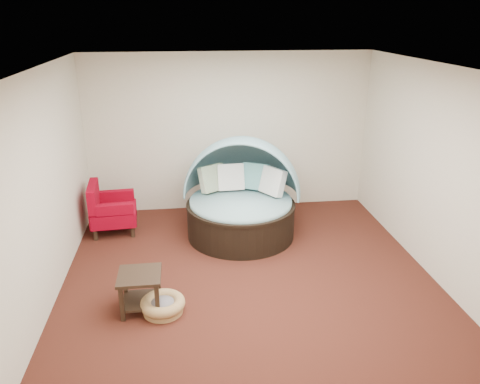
{
  "coord_description": "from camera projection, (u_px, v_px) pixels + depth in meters",
  "views": [
    {
      "loc": [
        -0.81,
        -5.59,
        3.39
      ],
      "look_at": [
        -0.04,
        0.6,
        1.0
      ],
      "focal_mm": 35.0,
      "sensor_mm": 36.0,
      "label": 1
    }
  ],
  "objects": [
    {
      "name": "wall_left",
      "position": [
        46.0,
        188.0,
        5.69
      ],
      "size": [
        0.0,
        5.0,
        5.0
      ],
      "primitive_type": "plane",
      "rotation": [
        1.57,
        0.0,
        1.57
      ],
      "color": "beige",
      "rests_on": "floor"
    },
    {
      "name": "pet_basket",
      "position": [
        163.0,
        305.0,
        5.64
      ],
      "size": [
        0.63,
        0.63,
        0.19
      ],
      "rotation": [
        0.0,
        0.0,
        0.17
      ],
      "color": "olive",
      "rests_on": "floor"
    },
    {
      "name": "wall_right",
      "position": [
        433.0,
        172.0,
        6.27
      ],
      "size": [
        0.0,
        5.0,
        5.0
      ],
      "primitive_type": "plane",
      "rotation": [
        1.57,
        0.0,
        -1.57
      ],
      "color": "beige",
      "rests_on": "floor"
    },
    {
      "name": "red_armchair",
      "position": [
        110.0,
        209.0,
        7.64
      ],
      "size": [
        0.78,
        0.78,
        0.85
      ],
      "rotation": [
        0.0,
        0.0,
        0.08
      ],
      "color": "black",
      "rests_on": "floor"
    },
    {
      "name": "floor",
      "position": [
        248.0,
        274.0,
        6.48
      ],
      "size": [
        5.0,
        5.0,
        0.0
      ],
      "primitive_type": "plane",
      "color": "#491E15",
      "rests_on": "ground"
    },
    {
      "name": "wall_front",
      "position": [
        293.0,
        284.0,
        3.66
      ],
      "size": [
        5.0,
        0.0,
        5.0
      ],
      "primitive_type": "plane",
      "rotation": [
        -1.57,
        0.0,
        0.0
      ],
      "color": "beige",
      "rests_on": "floor"
    },
    {
      "name": "side_table",
      "position": [
        140.0,
        287.0,
        5.61
      ],
      "size": [
        0.51,
        0.51,
        0.49
      ],
      "rotation": [
        0.0,
        0.0,
        0.0
      ],
      "color": "black",
      "rests_on": "floor"
    },
    {
      "name": "ceiling",
      "position": [
        250.0,
        67.0,
        5.48
      ],
      "size": [
        5.0,
        5.0,
        0.0
      ],
      "primitive_type": "plane",
      "rotation": [
        3.14,
        0.0,
        0.0
      ],
      "color": "white",
      "rests_on": "wall_back"
    },
    {
      "name": "canopy_daybed",
      "position": [
        241.0,
        191.0,
        7.47
      ],
      "size": [
        2.1,
        2.06,
        1.59
      ],
      "rotation": [
        0.0,
        0.0,
        -0.21
      ],
      "color": "black",
      "rests_on": "floor"
    },
    {
      "name": "wall_back",
      "position": [
        229.0,
        133.0,
        8.3
      ],
      "size": [
        5.0,
        0.0,
        5.0
      ],
      "primitive_type": "plane",
      "rotation": [
        1.57,
        0.0,
        0.0
      ],
      "color": "beige",
      "rests_on": "floor"
    }
  ]
}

